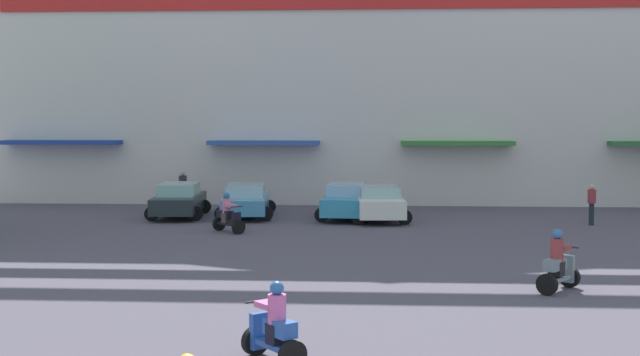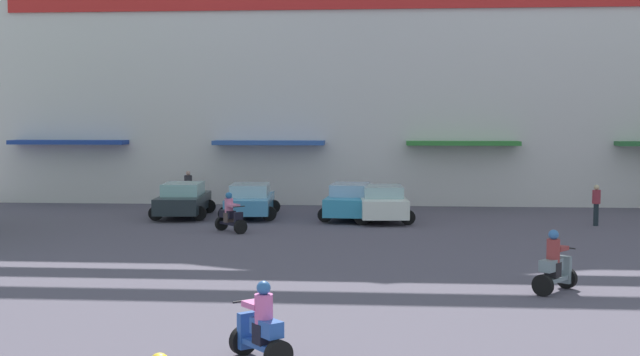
% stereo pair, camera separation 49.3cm
% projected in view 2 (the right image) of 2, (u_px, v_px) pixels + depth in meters
% --- Properties ---
extents(ground_plane, '(128.00, 128.00, 0.00)m').
position_uv_depth(ground_plane, '(349.00, 272.00, 22.78)').
color(ground_plane, '#534D5A').
extents(colonial_building, '(37.85, 17.26, 21.29)m').
position_uv_depth(colonial_building, '(368.00, 21.00, 45.22)').
color(colonial_building, silver).
rests_on(colonial_building, ground).
extents(parked_car_0, '(2.59, 4.46, 1.45)m').
position_uv_depth(parked_car_0, '(183.00, 200.00, 35.26)').
color(parked_car_0, '#212A2E').
rests_on(parked_car_0, ground).
extents(parked_car_1, '(2.60, 4.45, 1.42)m').
position_uv_depth(parked_car_1, '(250.00, 200.00, 35.16)').
color(parked_car_1, '#468EBD').
rests_on(parked_car_1, ground).
extents(parked_car_2, '(2.52, 4.40, 1.48)m').
position_uv_depth(parked_car_2, '(350.00, 201.00, 34.61)').
color(parked_car_2, '#3393BD').
rests_on(parked_car_2, ground).
extents(parked_car_3, '(2.62, 4.16, 1.46)m').
position_uv_depth(parked_car_3, '(382.00, 203.00, 33.83)').
color(parked_car_3, white).
rests_on(parked_car_3, ground).
extents(scooter_rider_0, '(1.35, 1.36, 1.48)m').
position_uv_depth(scooter_rider_0, '(230.00, 216.00, 30.59)').
color(scooter_rider_0, black).
rests_on(scooter_rider_0, ground).
extents(scooter_rider_2, '(1.24, 1.32, 1.46)m').
position_uv_depth(scooter_rider_2, '(261.00, 329.00, 14.34)').
color(scooter_rider_2, black).
rests_on(scooter_rider_2, ground).
extents(scooter_rider_8, '(1.26, 1.39, 1.55)m').
position_uv_depth(scooter_rider_8, '(555.00, 266.00, 20.10)').
color(scooter_rider_8, black).
rests_on(scooter_rider_8, ground).
extents(pedestrian_0, '(0.45, 0.45, 1.62)m').
position_uv_depth(pedestrian_0, '(596.00, 202.00, 32.31)').
color(pedestrian_0, '#1C262C').
rests_on(pedestrian_0, ground).
extents(pedestrian_1, '(0.47, 0.47, 1.71)m').
position_uv_depth(pedestrian_1, '(188.00, 187.00, 38.97)').
color(pedestrian_1, black).
rests_on(pedestrian_1, ground).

